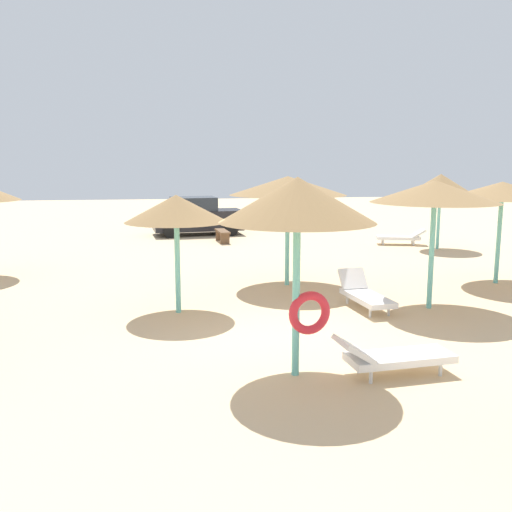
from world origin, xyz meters
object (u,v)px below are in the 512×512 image
Objects in this scene: parasol_8 at (176,209)px; lounger_0 at (392,356)px; parasol_1 at (435,192)px; parasol_7 at (288,186)px; lounger_2 at (402,237)px; lounger_1 at (365,294)px; parasol_6 at (502,191)px; bench_0 at (222,234)px; parasol_0 at (297,203)px; parked_car at (197,217)px; parasol_2 at (441,183)px.

parasol_8 is 1.35× the size of lounger_0.
parasol_8 is (-5.74, 0.47, -0.35)m from parasol_1.
parasol_7 reaches higher than lounger_2.
parasol_8 reaches higher than lounger_1.
parasol_6 is 1.10× the size of parasol_8.
parasol_7 is at bearing 133.95° from parasol_1.
parasol_1 is 5.10m from lounger_0.
bench_0 is at bearing 165.96° from lounger_2.
bench_0 is at bearing 101.81° from lounger_1.
parasol_6 is (3.04, 2.26, -0.11)m from parasol_1.
parasol_0 is 17.48m from parked_car.
parasol_0 is 1.64× the size of lounger_1.
lounger_0 is 0.98× the size of lounger_2.
parked_car reaches higher than lounger_1.
parasol_2 is at bearing 60.99° from lounger_0.
parasol_8 is 4.71m from lounger_1.
parasol_0 is 9.08m from parasol_6.
lounger_0 is (1.51, -0.25, -2.43)m from parasol_0.
parasol_8 is (-2.97, -2.40, -0.37)m from parasol_7.
lounger_0 is 17.76m from parked_car.
lounger_1 is (1.28, -2.67, -2.37)m from parasol_7.
lounger_0 is at bearing -87.15° from parasol_7.
lounger_1 is (4.26, -0.27, -2.00)m from parasol_8.
parasol_7 is 7.09m from lounger_0.
parasol_0 is 1.00× the size of parasol_7.
lounger_0 is at bearing -113.38° from lounger_2.
lounger_1 is at bearing -125.50° from parasol_2.
lounger_0 is (-6.67, -12.02, -2.19)m from parasol_2.
parasol_0 is 5.10m from lounger_1.
parasol_6 is at bearing 24.40° from lounger_1.
lounger_2 is (3.31, 9.47, -2.36)m from parasol_1.
parasol_6 is at bearing 47.90° from lounger_0.
parasol_1 is 3.79m from parasol_6.
bench_0 is (-6.83, 8.99, -2.22)m from parasol_6.
parasol_6 is 1.89× the size of bench_0.
bench_0 is (0.15, 14.80, -2.40)m from parasol_0.
parasol_7 is at bearing 79.64° from parasol_0.
parasol_1 is 14.71m from parked_car.
parasol_0 is 2.87m from lounger_0.
parasol_2 is at bearing -20.69° from bench_0.
parasol_6 reaches higher than parked_car.
parasol_1 reaches higher than parasol_8.
parasol_8 reaches higher than lounger_2.
parasol_1 is at bearing -143.42° from parasol_6.
parasol_2 reaches higher than parked_car.
parasol_6 is 0.93× the size of parasol_7.
parasol_0 reaches higher than parasol_7.
parked_car is at bearing 151.72° from lounger_2.
lounger_1 is at bearing -76.56° from parked_car.
parked_car is (-0.79, 17.35, -1.92)m from parasol_0.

